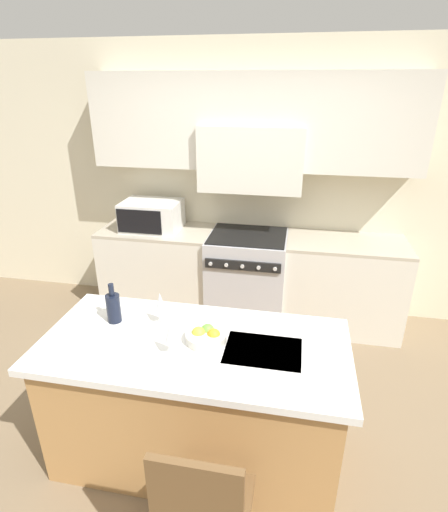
% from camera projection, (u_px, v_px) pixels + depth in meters
% --- Properties ---
extents(ground_plane, '(10.00, 10.00, 0.00)m').
position_uv_depth(ground_plane, '(212.00, 444.00, 2.77)').
color(ground_plane, '#7A664C').
extents(back_cabinetry, '(10.00, 0.46, 2.70)m').
position_uv_depth(back_cabinetry, '(253.00, 163.00, 3.91)').
color(back_cabinetry, beige).
rests_on(back_cabinetry, ground_plane).
extents(back_counter, '(3.04, 0.62, 0.92)m').
position_uv_depth(back_counter, '(247.00, 277.00, 4.12)').
color(back_counter, silver).
rests_on(back_counter, ground_plane).
extents(range_stove, '(0.77, 0.70, 0.93)m').
position_uv_depth(range_stove, '(247.00, 277.00, 4.10)').
color(range_stove, '#B7B7BC').
rests_on(range_stove, ground_plane).
extents(microwave, '(0.58, 0.44, 0.29)m').
position_uv_depth(microwave, '(152.00, 215.00, 4.05)').
color(microwave, silver).
rests_on(microwave, back_counter).
extents(kitchen_island, '(1.84, 0.86, 0.89)m').
position_uv_depth(kitchen_island, '(196.00, 399.00, 2.54)').
color(kitchen_island, '#B7844C').
rests_on(kitchen_island, ground_plane).
extents(island_chair, '(0.42, 0.40, 0.95)m').
position_uv_depth(island_chair, '(202.00, 512.00, 1.80)').
color(island_chair, brown).
rests_on(island_chair, ground_plane).
extents(wine_bottle, '(0.09, 0.09, 0.27)m').
position_uv_depth(wine_bottle, '(113.00, 307.00, 2.54)').
color(wine_bottle, black).
rests_on(wine_bottle, kitchen_island).
extents(wine_glass_near, '(0.07, 0.07, 0.22)m').
position_uv_depth(wine_glass_near, '(171.00, 332.00, 2.20)').
color(wine_glass_near, white).
rests_on(wine_glass_near, kitchen_island).
extents(wine_glass_far, '(0.07, 0.07, 0.22)m').
position_uv_depth(wine_glass_far, '(160.00, 303.00, 2.50)').
color(wine_glass_far, white).
rests_on(wine_glass_far, kitchen_island).
extents(fruit_bowl, '(0.24, 0.24, 0.09)m').
position_uv_depth(fruit_bowl, '(206.00, 336.00, 2.37)').
color(fruit_bowl, silver).
rests_on(fruit_bowl, kitchen_island).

